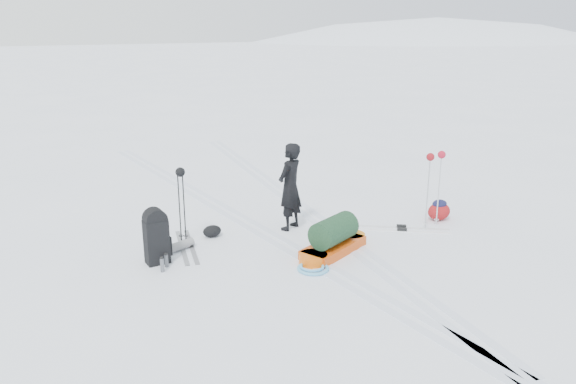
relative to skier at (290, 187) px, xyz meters
name	(u,v)px	position (x,y,z in m)	size (l,w,h in m)	color
ground	(282,243)	(-0.50, -0.58, -0.83)	(200.00, 200.00, 0.00)	white
snow_hill_backdrop	(344,352)	(62.19, 83.45, -69.85)	(359.50, 192.00, 162.45)	white
ski_tracks	(288,223)	(0.12, 0.30, -0.83)	(3.38, 17.97, 0.01)	silver
skier	(290,187)	(0.00, 0.00, 0.00)	(0.61, 0.40, 1.67)	black
pulk_sled	(334,239)	(0.07, -1.38, -0.59)	(1.71, 1.06, 0.64)	#C7430B
expedition_rucksack	(159,237)	(-2.62, -0.29, -0.40)	(0.95, 0.62, 0.94)	black
ski_poles_black	(181,181)	(-1.99, 0.39, 0.29)	(0.19, 0.17, 1.37)	black
ski_poles_silver	(435,164)	(2.43, -1.25, 0.40)	(0.47, 0.19, 1.48)	#B3B6BA
touring_skis_grey	(187,246)	(-2.05, 0.08, -0.82)	(0.60, 1.63, 0.06)	gray
touring_skis_white	(402,229)	(1.82, -1.11, -0.82)	(1.61, 1.31, 0.07)	white
rope_coil	(313,268)	(-0.61, -1.80, -0.80)	(0.65, 0.65, 0.06)	#59B0D9
small_daypack	(439,210)	(2.84, -1.03, -0.63)	(0.58, 0.51, 0.42)	maroon
thermos_pair	(164,262)	(-2.67, -0.63, -0.71)	(0.19, 0.22, 0.25)	slate
stuff_sack	(212,231)	(-1.46, 0.33, -0.73)	(0.40, 0.34, 0.22)	black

